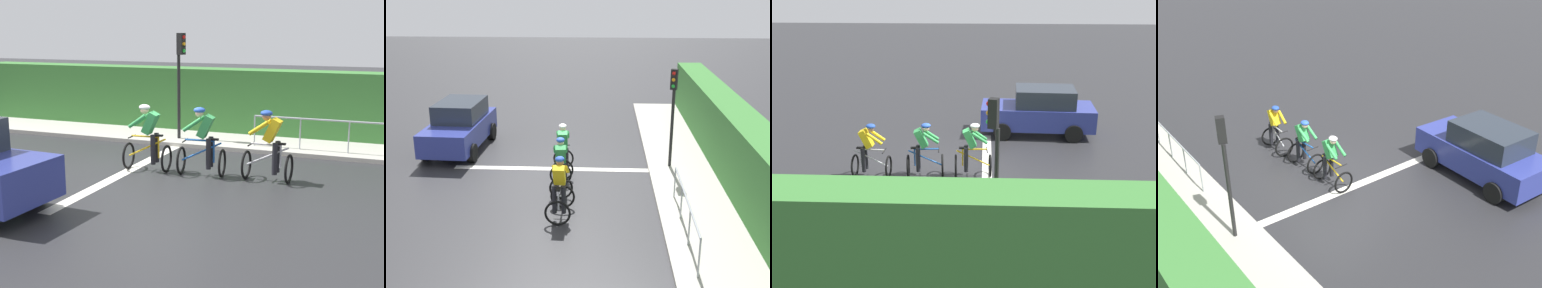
{
  "view_description": "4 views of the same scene",
  "coord_description": "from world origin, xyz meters",
  "views": [
    {
      "loc": [
        11.59,
        5.55,
        3.49
      ],
      "look_at": [
        0.1,
        1.05,
        0.83
      ],
      "focal_mm": 50.5,
      "sensor_mm": 36.0,
      "label": 1
    },
    {
      "loc": [
        -1.37,
        14.48,
        5.93
      ],
      "look_at": [
        -0.63,
        -0.33,
        0.99
      ],
      "focal_mm": 46.16,
      "sensor_mm": 36.0,
      "label": 2
    },
    {
      "loc": [
        -13.1,
        -0.54,
        5.91
      ],
      "look_at": [
        -0.54,
        0.0,
        1.17
      ],
      "focal_mm": 44.29,
      "sensor_mm": 36.0,
      "label": 3
    },
    {
      "loc": [
        -7.36,
        -10.47,
        7.71
      ],
      "look_at": [
        0.63,
        -0.07,
        1.09
      ],
      "focal_mm": 45.47,
      "sensor_mm": 36.0,
      "label": 4
    }
  ],
  "objects": [
    {
      "name": "ground_plane",
      "position": [
        0.0,
        0.0,
        0.0
      ],
      "size": [
        80.0,
        80.0,
        0.0
      ],
      "primitive_type": "plane",
      "color": "#28282B"
    },
    {
      "name": "sidewalk_kerb",
      "position": [
        -4.31,
        2.0,
        0.06
      ],
      "size": [
        2.8,
        22.89,
        0.12
      ],
      "primitive_type": "cube",
      "color": "#ADA89E",
      "rests_on": "ground"
    },
    {
      "name": "stone_wall_low",
      "position": [
        -5.21,
        2.0,
        0.33
      ],
      "size": [
        0.44,
        22.89,
        0.66
      ],
      "primitive_type": "cube",
      "color": "gray",
      "rests_on": "ground"
    },
    {
      "name": "hedge_wall",
      "position": [
        -5.51,
        2.0,
        1.08
      ],
      "size": [
        1.1,
        22.89,
        2.16
      ],
      "primitive_type": "cube",
      "color": "#387533",
      "rests_on": "ground"
    },
    {
      "name": "road_marking_stop_line",
      "position": [
        0.0,
        -0.67,
        0.0
      ],
      "size": [
        7.0,
        0.3,
        0.01
      ],
      "primitive_type": "cube",
      "color": "silver",
      "rests_on": "ground"
    },
    {
      "name": "cyclist_lead",
      "position": [
        -0.31,
        2.8,
        0.8
      ],
      "size": [
        0.73,
        1.11,
        1.66
      ],
      "color": "black",
      "rests_on": "ground"
    },
    {
      "name": "cyclist_second",
      "position": [
        -0.2,
        1.21,
        0.8
      ],
      "size": [
        0.78,
        1.14,
        1.66
      ],
      "color": "black",
      "rests_on": "ground"
    },
    {
      "name": "cyclist_mid",
      "position": [
        -0.15,
        -0.21,
        0.8
      ],
      "size": [
        0.74,
        1.11,
        1.66
      ],
      "color": "black",
      "rests_on": "ground"
    },
    {
      "name": "car_navy",
      "position": [
        3.81,
        -2.59,
        0.87
      ],
      "size": [
        2.04,
        4.18,
        1.76
      ],
      "color": "navy",
      "rests_on": "ground"
    },
    {
      "name": "traffic_light_near_crossing",
      "position": [
        -3.6,
        -0.79,
        2.22
      ],
      "size": [
        0.25,
        0.3,
        3.34
      ],
      "color": "black",
      "rests_on": "ground"
    },
    {
      "name": "pedestrian_railing_kerbside",
      "position": [
        -3.41,
        3.61,
        0.8
      ],
      "size": [
        0.1,
        4.02,
        1.03
      ],
      "color": "#999EA3",
      "rests_on": "ground"
    }
  ]
}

